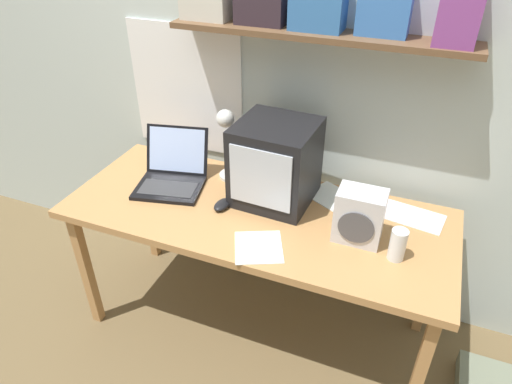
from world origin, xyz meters
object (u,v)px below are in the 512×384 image
computer_mouse (222,205)px  loose_paper_near_laptop (335,199)px  printed_handout (411,216)px  corner_desk (256,222)px  space_heater (359,216)px  laptop (173,171)px  juice_glass (397,246)px  desk_lamp (228,138)px  crt_monitor (275,163)px  loose_paper_near_monitor (259,247)px

computer_mouse → loose_paper_near_laptop: (0.45, 0.25, -0.01)m
loose_paper_near_laptop → printed_handout: bearing=-1.3°
corner_desk → space_heater: size_ratio=7.65×
corner_desk → laptop: size_ratio=4.49×
computer_mouse → printed_handout: computer_mouse is taller
corner_desk → space_heater: 0.48m
juice_glass → space_heater: 0.18m
juice_glass → space_heater: space_heater is taller
desk_lamp → juice_glass: (0.83, -0.28, -0.17)m
crt_monitor → loose_paper_near_monitor: 0.41m
corner_desk → loose_paper_near_monitor: size_ratio=6.62×
corner_desk → loose_paper_near_monitor: 0.26m
laptop → loose_paper_near_monitor: laptop is taller
loose_paper_near_laptop → printed_handout: (0.34, -0.01, 0.00)m
computer_mouse → loose_paper_near_laptop: computer_mouse is taller
crt_monitor → computer_mouse: bearing=-136.3°
juice_glass → computer_mouse: 0.76m
printed_handout → desk_lamp: bearing=-178.9°
space_heater → printed_handout: 0.32m
space_heater → loose_paper_near_monitor: 0.42m
space_heater → computer_mouse: (-0.60, -0.01, -0.10)m
laptop → loose_paper_near_monitor: bearing=-40.8°
space_heater → laptop: bearing=173.6°
crt_monitor → laptop: crt_monitor is taller
crt_monitor → desk_lamp: (-0.26, 0.07, 0.04)m
loose_paper_near_monitor → crt_monitor: bearing=99.8°
corner_desk → printed_handout: 0.68m
juice_glass → loose_paper_near_monitor: juice_glass is taller
desk_lamp → loose_paper_near_laptop: bearing=5.6°
laptop → loose_paper_near_laptop: size_ratio=1.25×
corner_desk → crt_monitor: 0.28m
laptop → juice_glass: 1.09m
juice_glass → printed_handout: size_ratio=0.45×
desk_lamp → juice_glass: bearing=-15.9°
juice_glass → loose_paper_near_monitor: 0.53m
desk_lamp → loose_paper_near_monitor: desk_lamp is taller
desk_lamp → printed_handout: bearing=4.1°
juice_glass → printed_handout: 0.31m
juice_glass → space_heater: (-0.16, 0.06, 0.05)m
corner_desk → laptop: laptop is taller
laptop → loose_paper_near_monitor: (0.56, -0.30, -0.06)m
space_heater → computer_mouse: size_ratio=2.00×
corner_desk → juice_glass: 0.63m
laptop → loose_paper_near_laptop: laptop is taller
desk_lamp → computer_mouse: size_ratio=3.32×
computer_mouse → printed_handout: 0.83m
laptop → desk_lamp: (0.24, 0.12, 0.17)m
corner_desk → printed_handout: bearing=18.3°
laptop → loose_paper_near_monitor: 0.64m
juice_glass → space_heater: size_ratio=0.59×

